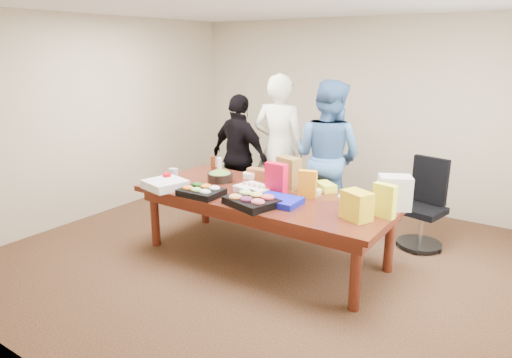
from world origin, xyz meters
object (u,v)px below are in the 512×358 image
Objects in this scene: person_center at (279,149)px; sheet_cake at (254,189)px; salad_bowl at (220,177)px; person_right at (327,157)px; office_chair at (423,207)px; conference_table at (265,226)px.

person_center is 5.13× the size of sheet_cake.
salad_bowl is at bearing 178.83° from sheet_cake.
sheet_cake is at bearing 80.07° from person_right.
sheet_cake is at bearing -127.10° from office_chair.
salad_bowl is at bearing 70.67° from person_center.
conference_table is 1.30m from person_right.
person_right is at bearing 49.75° from salad_bowl.
person_center is 6.45× the size of salad_bowl.
person_center is (-1.88, -0.11, 0.48)m from office_chair.
salad_bowl is (-2.06, -1.15, 0.30)m from office_chair.
office_chair is at bearing -170.52° from person_right.
person_center is at bearing 4.80° from person_right.
office_chair is 1.98m from sheet_cake.
office_chair is 3.30× the size of salad_bowl.
office_chair reaches higher than salad_bowl.
conference_table is 0.83m from salad_bowl.
salad_bowl is at bearing 54.05° from person_right.
office_chair is 0.51× the size of person_center.
office_chair is at bearing 52.62° from sheet_cake.
person_right is (0.70, 0.01, -0.03)m from person_center.
sheet_cake is (0.40, -1.17, -0.20)m from person_center.
salad_bowl is (-0.18, -1.03, -0.18)m from person_center.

